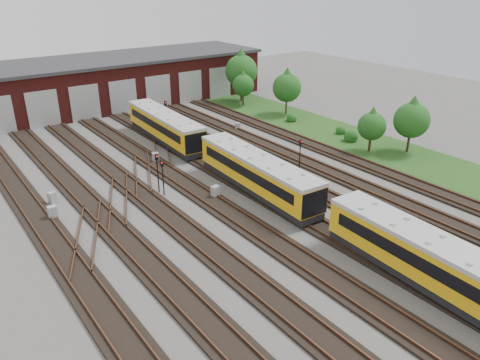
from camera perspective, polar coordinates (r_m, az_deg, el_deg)
ground at (r=34.60m, az=4.48°, el=-5.20°), size 120.00×120.00×0.00m
track_network at (r=34.84m, az=3.64°, el=-4.75°), size 30.40×70.00×0.33m
maintenance_shed at (r=67.18m, az=-18.56°, el=10.99°), size 51.00×12.50×6.35m
grass_verge at (r=53.59m, az=13.08°, el=5.02°), size 8.00×55.00×0.05m
metro_train at (r=38.33m, az=2.12°, el=0.88°), size 3.23×46.12×2.90m
signal_mast_0 at (r=38.85m, az=-10.04°, el=1.40°), size 0.27×0.26×3.41m
signal_mast_1 at (r=38.35m, az=-9.41°, el=0.81°), size 0.28×0.27×3.06m
signal_mast_2 at (r=54.06m, az=-9.01°, el=8.10°), size 0.30×0.28×3.71m
signal_mast_3 at (r=42.97m, az=7.33°, el=3.48°), size 0.26×0.24×3.05m
relay_cabinet_0 at (r=40.00m, az=-21.90°, el=-2.02°), size 0.70×0.65×0.95m
relay_cabinet_1 at (r=37.46m, az=-21.88°, el=-3.70°), size 0.63×0.53×1.04m
relay_cabinet_2 at (r=38.06m, az=-3.01°, el=-1.45°), size 0.69×0.61×1.02m
relay_cabinet_3 at (r=45.97m, az=-10.25°, el=2.71°), size 0.66×0.58×0.96m
relay_cabinet_4 at (r=54.98m, az=-0.29°, el=6.56°), size 0.62×0.57×0.86m
tree_0 at (r=67.27m, az=0.16°, el=13.59°), size 4.50×4.50×7.45m
tree_1 at (r=65.05m, az=0.38°, el=11.78°), size 2.98×2.98×4.93m
tree_2 at (r=60.92m, az=5.76°, el=11.54°), size 3.67×3.67×6.08m
tree_3 at (r=49.12m, az=15.81°, el=6.71°), size 2.85×2.85×4.72m
tree_4 at (r=49.95m, az=20.27°, el=7.32°), size 3.56×3.56×5.91m
bush_0 at (r=52.41m, az=13.40°, el=5.40°), size 1.51×1.51×1.51m
bush_1 at (r=54.69m, az=12.20°, el=6.07°), size 1.13×1.13×1.13m
bush_2 at (r=58.48m, az=6.32°, el=7.70°), size 1.28×1.28×1.28m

